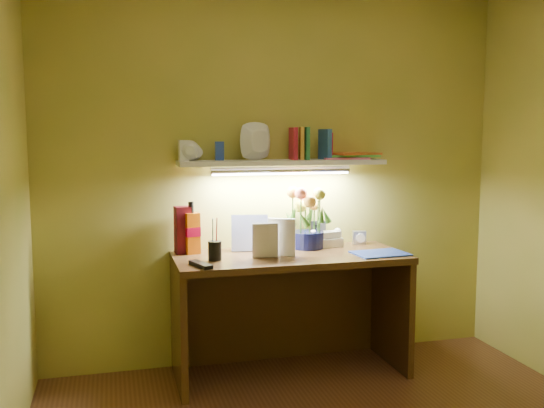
# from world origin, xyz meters

# --- Properties ---
(desk) EXTENTS (1.40, 0.60, 0.75)m
(desk) POSITION_xyz_m (0.00, 1.20, 0.38)
(desk) COLOR #361D0E
(desk) RESTS_ON ground
(flower_bouquet) EXTENTS (0.30, 0.30, 0.37)m
(flower_bouquet) POSITION_xyz_m (0.16, 1.37, 0.94)
(flower_bouquet) COLOR #0D1034
(flower_bouquet) RESTS_ON desk
(telephone) EXTENTS (0.21, 0.17, 0.11)m
(telephone) POSITION_xyz_m (0.30, 1.39, 0.81)
(telephone) COLOR beige
(telephone) RESTS_ON desk
(desk_clock) EXTENTS (0.10, 0.06, 0.09)m
(desk_clock) POSITION_xyz_m (0.54, 1.41, 0.79)
(desk_clock) COLOR #B5B6BA
(desk_clock) RESTS_ON desk
(whisky_bottle) EXTENTS (0.10, 0.10, 0.32)m
(whisky_bottle) POSITION_xyz_m (-0.57, 1.39, 0.91)
(whisky_bottle) COLOR #C65406
(whisky_bottle) RESTS_ON desk
(whisky_box) EXTENTS (0.10, 0.10, 0.29)m
(whisky_box) POSITION_xyz_m (-0.62, 1.41, 0.89)
(whisky_box) COLOR #560B13
(whisky_box) RESTS_ON desk
(pen_cup) EXTENTS (0.10, 0.10, 0.19)m
(pen_cup) POSITION_xyz_m (-0.47, 1.15, 0.84)
(pen_cup) COLOR black
(pen_cup) RESTS_ON desk
(art_card) EXTENTS (0.23, 0.09, 0.23)m
(art_card) POSITION_xyz_m (-0.21, 1.38, 0.86)
(art_card) COLOR white
(art_card) RESTS_ON desk
(tv_remote) EXTENTS (0.11, 0.20, 0.02)m
(tv_remote) POSITION_xyz_m (-0.57, 1.01, 0.76)
(tv_remote) COLOR black
(tv_remote) RESTS_ON desk
(blue_folder) EXTENTS (0.33, 0.26, 0.01)m
(blue_folder) POSITION_xyz_m (0.53, 1.07, 0.75)
(blue_folder) COLOR #2643AB
(blue_folder) RESTS_ON desk
(desk_book_a) EXTENTS (0.15, 0.05, 0.21)m
(desk_book_a) POSITION_xyz_m (-0.25, 1.16, 0.85)
(desk_book_a) COLOR beige
(desk_book_a) RESTS_ON desk
(desk_book_b) EXTENTS (0.15, 0.10, 0.23)m
(desk_book_b) POSITION_xyz_m (-0.14, 1.21, 0.86)
(desk_book_b) COLOR white
(desk_book_b) RESTS_ON desk
(wall_shelf) EXTENTS (1.32, 0.35, 0.23)m
(wall_shelf) POSITION_xyz_m (-0.01, 1.38, 1.34)
(wall_shelf) COLOR white
(wall_shelf) RESTS_ON ground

